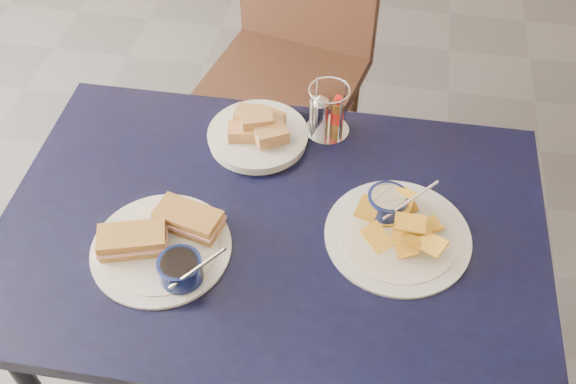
% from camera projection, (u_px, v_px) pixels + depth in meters
% --- Properties ---
extents(dining_table, '(1.21, 0.81, 0.75)m').
position_uv_depth(dining_table, '(272.00, 243.00, 1.46)').
color(dining_table, black).
rests_on(dining_table, ground).
extents(chair_far, '(0.57, 0.56, 1.02)m').
position_uv_depth(chair_far, '(289.00, 41.00, 2.14)').
color(chair_far, black).
rests_on(chair_far, ground).
extents(sandwich_plate, '(0.31, 0.30, 0.12)m').
position_uv_depth(sandwich_plate, '(165.00, 243.00, 1.34)').
color(sandwich_plate, white).
rests_on(sandwich_plate, dining_table).
extents(plantain_plate, '(0.32, 0.32, 0.12)m').
position_uv_depth(plantain_plate, '(395.00, 225.00, 1.38)').
color(plantain_plate, white).
rests_on(plantain_plate, dining_table).
extents(bread_basket, '(0.24, 0.24, 0.08)m').
position_uv_depth(bread_basket, '(258.00, 132.00, 1.57)').
color(bread_basket, white).
rests_on(bread_basket, dining_table).
extents(condiment_caddy, '(0.11, 0.11, 0.14)m').
position_uv_depth(condiment_caddy, '(326.00, 113.00, 1.57)').
color(condiment_caddy, silver).
rests_on(condiment_caddy, dining_table).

